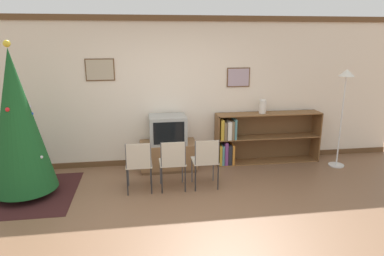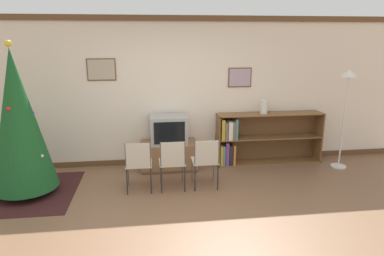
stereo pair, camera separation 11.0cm
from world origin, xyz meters
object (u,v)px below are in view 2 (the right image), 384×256
object	(u,v)px
folding_chair_right	(206,160)
standing_lamp	(347,93)
christmas_tree	(19,121)
folding_chair_left	(139,163)
vase	(264,107)
tv_console	(169,155)
television	(169,129)
folding_chair_center	(172,162)
bookshelf	(252,139)

from	to	relation	value
folding_chair_right	standing_lamp	world-z (taller)	standing_lamp
christmas_tree	folding_chair_left	bearing A→B (deg)	-5.60
vase	christmas_tree	bearing A→B (deg)	-167.94
tv_console	standing_lamp	size ratio (longest dim) A/B	0.56
television	folding_chair_right	distance (m)	1.09
folding_chair_center	folding_chair_left	bearing A→B (deg)	180.00
folding_chair_left	bookshelf	world-z (taller)	bookshelf
television	vase	xyz separation A→B (m)	(1.78, 0.11, 0.34)
folding_chair_center	folding_chair_right	world-z (taller)	same
christmas_tree	folding_chair_right	world-z (taller)	christmas_tree
folding_chair_right	bookshelf	distance (m)	1.49
television	standing_lamp	distance (m)	3.20
christmas_tree	bookshelf	distance (m)	3.98
bookshelf	vase	distance (m)	0.65
folding_chair_left	folding_chair_right	distance (m)	1.04
christmas_tree	folding_chair_left	xyz separation A→B (m)	(1.71, -0.17, -0.67)
christmas_tree	tv_console	bearing A→B (deg)	18.60
bookshelf	folding_chair_left	bearing A→B (deg)	-153.83
vase	standing_lamp	distance (m)	1.44
bookshelf	vase	xyz separation A→B (m)	(0.19, -0.01, 0.62)
christmas_tree	folding_chair_right	xyz separation A→B (m)	(2.75, -0.17, -0.67)
christmas_tree	television	bearing A→B (deg)	18.54
folding_chair_left	vase	size ratio (longest dim) A/B	3.17
folding_chair_center	bookshelf	size ratio (longest dim) A/B	0.41
christmas_tree	folding_chair_left	distance (m)	1.85
vase	folding_chair_center	bearing A→B (deg)	-150.08
folding_chair_right	bookshelf	size ratio (longest dim) A/B	0.41
tv_console	standing_lamp	world-z (taller)	standing_lamp
tv_console	folding_chair_left	world-z (taller)	folding_chair_left
television	vase	size ratio (longest dim) A/B	2.50
christmas_tree	vase	distance (m)	4.10
television	bookshelf	xyz separation A→B (m)	(1.59, 0.12, -0.28)
tv_console	bookshelf	size ratio (longest dim) A/B	0.50
folding_chair_left	standing_lamp	world-z (taller)	standing_lamp
bookshelf	vase	world-z (taller)	vase
christmas_tree	bookshelf	bearing A→B (deg)	12.81
tv_console	vase	world-z (taller)	vase
folding_chair_left	standing_lamp	size ratio (longest dim) A/B	0.46
christmas_tree	folding_chair_right	bearing A→B (deg)	-3.49
folding_chair_center	television	bearing A→B (deg)	90.00
folding_chair_left	folding_chair_right	world-z (taller)	same
christmas_tree	television	size ratio (longest dim) A/B	3.54
christmas_tree	standing_lamp	size ratio (longest dim) A/B	1.28
standing_lamp	folding_chair_center	bearing A→B (deg)	-169.15
tv_console	folding_chair_left	size ratio (longest dim) A/B	1.22
television	folding_chair_left	distance (m)	1.09
television	folding_chair_right	world-z (taller)	television
folding_chair_right	standing_lamp	bearing A→B (deg)	12.95
television	standing_lamp	size ratio (longest dim) A/B	0.36
television	standing_lamp	world-z (taller)	standing_lamp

